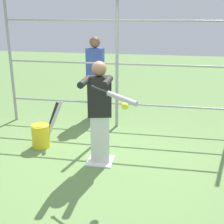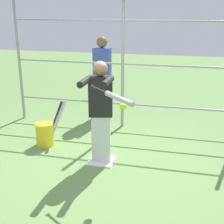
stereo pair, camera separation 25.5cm
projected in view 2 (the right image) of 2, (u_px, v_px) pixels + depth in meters
The scene contains 8 objects.
ground_plane at pixel (101, 161), 4.99m from camera, with size 24.00×24.00×0.00m, color #608447.
home_plate at pixel (101, 160), 4.99m from camera, with size 0.40×0.40×0.02m.
fence_backstop at pixel (123, 64), 6.05m from camera, with size 4.52×0.06×2.59m.
batter at pixel (100, 110), 4.70m from camera, with size 0.41×0.60×1.61m.
baseball_bat_swinging at pixel (115, 97), 3.84m from camera, with size 0.69×0.52×0.12m.
softball_in_flight at pixel (123, 106), 3.98m from camera, with size 0.10×0.10×0.10m.
bat_bucket at pixel (46, 133), 5.53m from camera, with size 0.51×0.60×0.78m.
bystander_behind_fence at pixel (102, 77), 6.72m from camera, with size 0.37×0.23×1.77m.
Camera 2 is at (-1.23, 4.31, 2.34)m, focal length 50.00 mm.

